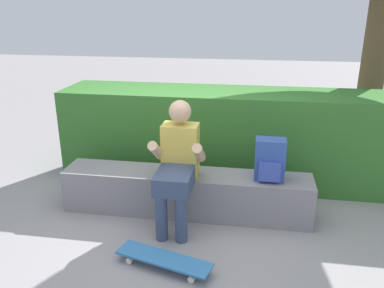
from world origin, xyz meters
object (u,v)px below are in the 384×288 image
at_px(skateboard_near_person, 164,259).
at_px(backpack_on_bench, 270,160).
at_px(bench_main, 186,193).
at_px(person_skater, 178,162).

xyz_separation_m(skateboard_near_person, backpack_on_bench, (0.83, 0.90, 0.55)).
bearing_deg(backpack_on_bench, bench_main, 179.33).
xyz_separation_m(person_skater, backpack_on_bench, (0.84, 0.20, -0.01)).
bearing_deg(skateboard_near_person, bench_main, 88.60).
distance_m(person_skater, skateboard_near_person, 0.90).
xyz_separation_m(bench_main, person_skater, (-0.04, -0.21, 0.42)).
relative_size(bench_main, skateboard_near_person, 3.00).
relative_size(bench_main, person_skater, 2.09).
height_order(bench_main, skateboard_near_person, bench_main).
bearing_deg(bench_main, backpack_on_bench, -0.67).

